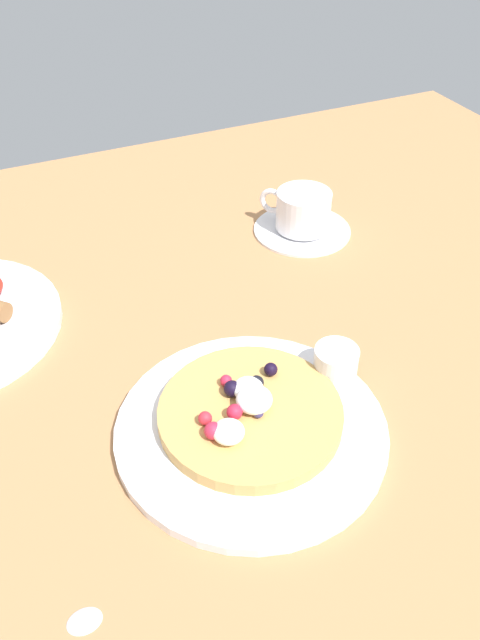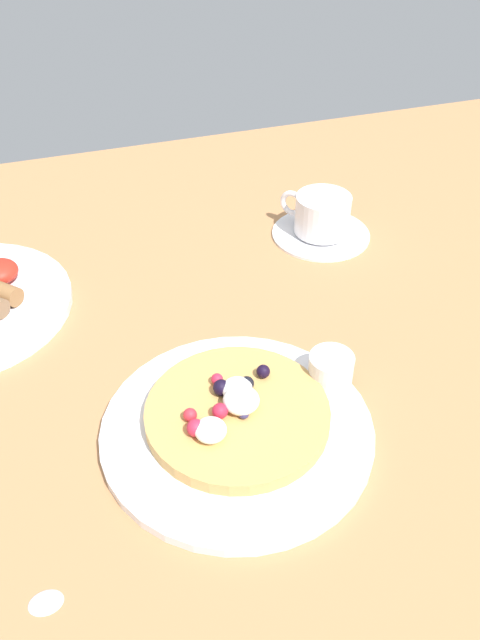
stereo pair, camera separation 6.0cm
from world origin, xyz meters
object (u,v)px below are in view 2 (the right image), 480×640
Objects in this scene: coffee_saucer at (321,233)px; coffee_cup at (322,213)px; pancake_plate at (237,430)px; syrup_ramekin at (331,368)px.

coffee_saucer is 1.49× the size of coffee_cup.
coffee_saucer is at bearing 53.92° from pancake_plate.
coffee_saucer is (23.18, 31.82, -0.17)cm from pancake_plate.
coffee_saucer is at bearing -50.42° from coffee_cup.
pancake_plate is at bearing -164.94° from syrup_ramekin.
pancake_plate is 39.37cm from coffee_saucer.
coffee_cup reaches higher than coffee_saucer.
coffee_cup reaches higher than syrup_ramekin.
pancake_plate is 1.93× the size of coffee_saucer.
syrup_ramekin is at bearing 15.06° from pancake_plate.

